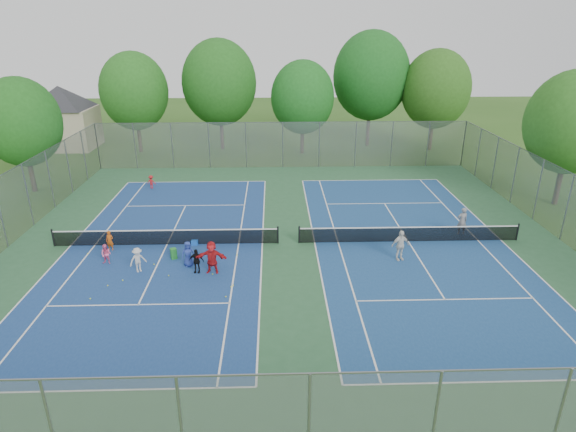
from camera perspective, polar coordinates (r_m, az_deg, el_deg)
The scene contains 40 objects.
ground at distance 27.90m, azimuth 0.06°, elevation -3.24°, with size 120.00×120.00×0.00m, color #2F571B.
court_pad at distance 27.90m, azimuth 0.06°, elevation -3.23°, with size 32.00×32.00×0.01m, color #2A5935.
court_left at distance 28.56m, azimuth -14.14°, elevation -3.30°, with size 10.97×23.77×0.01m, color navy.
court_right at distance 28.96m, azimuth 14.07°, elevation -2.93°, with size 10.97×23.77×0.01m, color navy.
net_left at distance 28.38m, azimuth -14.22°, elevation -2.50°, with size 12.87×0.10×0.91m, color black.
net_right at distance 28.78m, azimuth 14.14°, elevation -2.14°, with size 12.87×0.10×0.91m, color black.
fence_north at distance 42.43m, azimuth -0.64°, elevation 8.40°, with size 32.00×0.10×4.00m, color gray.
fence_west at distance 31.07m, azimuth -30.92°, elevation 0.18°, with size 32.00×0.10×4.00m, color gray.
fence_east at distance 31.90m, azimuth 30.16°, elevation 0.83°, with size 32.00×0.10×4.00m, color gray.
house at distance 54.17m, azimuth -25.34°, elevation 11.68°, with size 11.03×11.03×7.30m.
tree_nw at distance 49.43m, azimuth -17.77°, elevation 13.90°, with size 6.40×6.40×9.58m.
tree_nl at distance 48.84m, azimuth -8.16°, elevation 15.37°, with size 7.20×7.20×10.69m.
tree_nc at distance 46.80m, azimuth 1.74°, elevation 13.88°, with size 6.00×6.00×8.85m.
tree_nr at distance 50.47m, azimuth 9.83°, elevation 16.05°, with size 7.60×7.60×11.42m.
tree_ne at distance 50.19m, azimuth 17.14°, elevation 14.16°, with size 6.60×6.60×9.77m.
tree_side_w at distance 40.22m, azimuth -29.08°, elevation 9.70°, with size 5.60×5.60×8.47m.
tree_side_e at distance 37.52m, azimuth 30.60°, elevation 9.51°, with size 6.00×6.00×9.20m.
ball_crate at distance 28.16m, azimuth -10.99°, elevation -3.08°, with size 0.36×0.36×0.30m, color blue.
ball_hopper at distance 26.70m, azimuth -13.40°, elevation -4.36°, with size 0.31×0.31×0.61m, color #258B2E.
student_a at distance 28.61m, azimuth -20.37°, elevation -2.76°, with size 0.42×0.28×1.16m, color #C75312.
student_b at distance 27.08m, azimuth -20.75°, elevation -4.27°, with size 0.54×0.42×1.11m, color #F76094.
student_c at distance 25.67m, azimuth -17.37°, elevation -4.99°, with size 0.86×0.50×1.33m, color beige.
student_d at distance 24.88m, azimuth -10.82°, elevation -5.26°, with size 0.77×0.32×1.31m, color black.
student_e at distance 25.59m, azimuth -11.76°, elevation -4.44°, with size 0.68×0.44×1.38m, color #293E96.
student_f at distance 24.64m, azimuth -9.03°, elevation -4.86°, with size 1.60×0.51×1.73m, color red.
child_far_baseline at distance 38.52m, azimuth -15.89°, elevation 3.90°, with size 0.68×0.39×1.05m, color #B2191E.
instructor at distance 30.60m, azimuth 19.93°, elevation -0.56°, with size 0.62×0.41×1.69m, color gray.
teen_court_b at distance 26.32m, azimuth 13.15°, elevation -3.42°, with size 1.00×0.42×1.70m, color silver.
tennis_ball_0 at distance 25.05m, azimuth -20.59°, elevation -7.76°, with size 0.07×0.07×0.07m, color yellow.
tennis_ball_1 at distance 28.76m, azimuth -22.64°, elevation -4.17°, with size 0.07×0.07×0.07m, color #DCED37.
tennis_ball_2 at distance 26.38m, azimuth -15.58°, elevation -5.58°, with size 0.07×0.07×0.07m, color gold.
tennis_ball_3 at distance 24.22m, azimuth -22.38°, elevation -9.09°, with size 0.07×0.07×0.07m, color #C7F338.
tennis_ball_4 at distance 25.28m, azimuth -19.00°, elevation -7.25°, with size 0.07×0.07×0.07m, color #CAED37.
tennis_ball_5 at distance 26.56m, azimuth -6.08°, elevation -4.64°, with size 0.07×0.07×0.07m, color #D3E234.
tennis_ball_6 at distance 24.77m, azimuth -8.92°, elevation -6.87°, with size 0.07×0.07×0.07m, color #AAC92E.
tennis_ball_7 at distance 26.63m, azimuth -11.86°, elevation -4.94°, with size 0.07×0.07×0.07m, color #C0DC33.
tennis_ball_8 at distance 22.78m, azimuth -7.38°, elevation -9.50°, with size 0.07×0.07×0.07m, color #CFD531.
tennis_ball_9 at distance 23.54m, azimuth -6.75°, elevation -8.37°, with size 0.07×0.07×0.07m, color #C8DE33.
tennis_ball_10 at distance 23.63m, azimuth -6.51°, elevation -8.22°, with size 0.07×0.07×0.07m, color #CAD230.
tennis_ball_11 at distance 25.06m, azimuth -13.95°, elevation -6.92°, with size 0.07×0.07×0.07m, color #ABCE2F.
Camera 1 is at (-0.82, -25.28, 11.78)m, focal length 30.00 mm.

